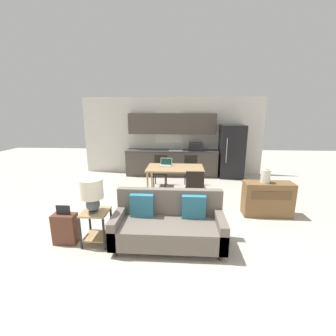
# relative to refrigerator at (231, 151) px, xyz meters

# --- Properties ---
(ground_plane) EXTENTS (20.00, 20.00, 0.00)m
(ground_plane) POSITION_rel_refrigerator_xyz_m (-2.04, -4.21, -0.89)
(ground_plane) COLOR beige
(wall_back) EXTENTS (6.40, 0.07, 2.70)m
(wall_back) POSITION_rel_refrigerator_xyz_m (-2.04, 0.42, 0.47)
(wall_back) COLOR silver
(wall_back) RESTS_ON ground_plane
(kitchen_counter) EXTENTS (3.19, 0.65, 2.15)m
(kitchen_counter) POSITION_rel_refrigerator_xyz_m (-2.02, 0.12, -0.04)
(kitchen_counter) COLOR #4C443D
(kitchen_counter) RESTS_ON ground_plane
(refrigerator) EXTENTS (0.79, 0.77, 1.78)m
(refrigerator) POSITION_rel_refrigerator_xyz_m (0.00, 0.00, 0.00)
(refrigerator) COLOR black
(refrigerator) RESTS_ON ground_plane
(dining_table) EXTENTS (1.48, 0.92, 0.78)m
(dining_table) POSITION_rel_refrigerator_xyz_m (-1.85, -1.93, -0.18)
(dining_table) COLOR tan
(dining_table) RESTS_ON ground_plane
(couch) EXTENTS (1.82, 0.80, 0.90)m
(couch) POSITION_rel_refrigerator_xyz_m (-1.88, -4.23, -0.54)
(couch) COLOR #3D2D1E
(couch) RESTS_ON ground_plane
(side_table) EXTENTS (0.43, 0.43, 0.59)m
(side_table) POSITION_rel_refrigerator_xyz_m (-3.10, -4.30, -0.50)
(side_table) COLOR tan
(side_table) RESTS_ON ground_plane
(table_lamp) EXTENTS (0.36, 0.36, 0.57)m
(table_lamp) POSITION_rel_refrigerator_xyz_m (-3.12, -4.33, 0.04)
(table_lamp) COLOR #4C515B
(table_lamp) RESTS_ON side_table
(credenza) EXTENTS (1.02, 0.39, 0.74)m
(credenza) POSITION_rel_refrigerator_xyz_m (0.18, -3.01, -0.52)
(credenza) COLOR brown
(credenza) RESTS_ON ground_plane
(vase) EXTENTS (0.19, 0.19, 0.31)m
(vase) POSITION_rel_refrigerator_xyz_m (0.08, -3.02, -0.00)
(vase) COLOR beige
(vase) RESTS_ON credenza
(dining_chair_near_right) EXTENTS (0.42, 0.42, 0.93)m
(dining_chair_near_right) POSITION_rel_refrigerator_xyz_m (-1.38, -2.78, -0.39)
(dining_chair_near_right) COLOR black
(dining_chair_near_right) RESTS_ON ground_plane
(dining_chair_far_right) EXTENTS (0.48, 0.48, 0.93)m
(dining_chair_far_right) POSITION_rel_refrigerator_xyz_m (-1.39, -1.07, -0.39)
(dining_chair_far_right) COLOR black
(dining_chair_far_right) RESTS_ON ground_plane
(dining_chair_far_left) EXTENTS (0.44, 0.44, 0.93)m
(dining_chair_far_left) POSITION_rel_refrigerator_xyz_m (-2.32, -1.10, -0.39)
(dining_chair_far_left) COLOR black
(dining_chair_far_left) RESTS_ON ground_plane
(laptop) EXTENTS (0.35, 0.30, 0.20)m
(laptop) POSITION_rel_refrigerator_xyz_m (-2.11, -1.76, -0.06)
(laptop) COLOR #B7BABC
(laptop) RESTS_ON dining_table
(suitcase) EXTENTS (0.39, 0.22, 0.69)m
(suitcase) POSITION_rel_refrigerator_xyz_m (-3.64, -4.33, -0.62)
(suitcase) COLOR brown
(suitcase) RESTS_ON ground_plane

